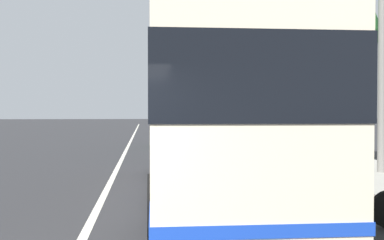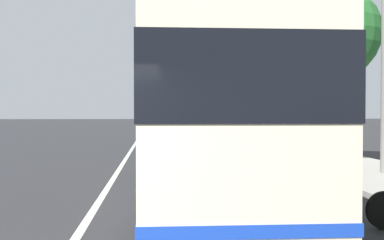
% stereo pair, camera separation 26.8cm
% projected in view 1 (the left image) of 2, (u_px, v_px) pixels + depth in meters
% --- Properties ---
extents(sidewalk_curb, '(110.00, 3.60, 0.14)m').
position_uv_depth(sidewalk_curb, '(362.00, 171.00, 14.13)').
color(sidewalk_curb, '#B2ADA3').
rests_on(sidewalk_curb, ground).
extents(lane_divider_line, '(110.00, 0.16, 0.01)m').
position_uv_depth(lane_divider_line, '(113.00, 177.00, 13.32)').
color(lane_divider_line, silver).
rests_on(lane_divider_line, ground).
extents(coach_bus, '(10.78, 2.80, 3.25)m').
position_uv_depth(coach_bus, '(207.00, 115.00, 10.36)').
color(coach_bus, beige).
rests_on(coach_bus, ground).
extents(car_side_street, '(4.71, 2.10, 1.50)m').
position_uv_depth(car_side_street, '(162.00, 124.00, 41.50)').
color(car_side_street, silver).
rests_on(car_side_street, ground).
extents(car_behind_bus, '(4.09, 1.94, 1.52)m').
position_uv_depth(car_behind_bus, '(177.00, 133.00, 25.26)').
color(car_behind_bus, '#2D7238').
rests_on(car_behind_bus, ground).
extents(roadside_tree_mid_block, '(3.15, 3.15, 6.15)m').
position_uv_depth(roadside_tree_mid_block, '(329.00, 35.00, 15.19)').
color(roadside_tree_mid_block, brown).
rests_on(roadside_tree_mid_block, ground).
extents(utility_pole, '(0.25, 0.25, 8.61)m').
position_uv_depth(utility_pole, '(383.00, 32.00, 13.31)').
color(utility_pole, slate).
rests_on(utility_pole, ground).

